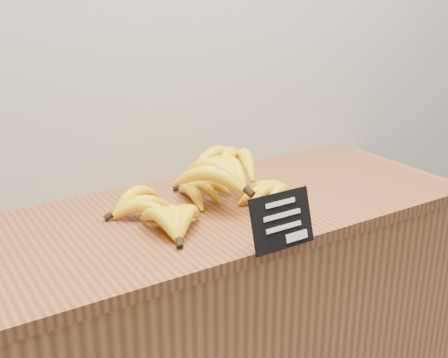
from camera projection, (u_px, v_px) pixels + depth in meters
counter_top at (214, 212)px, 1.44m from camera, size 1.33×0.54×0.03m
chalkboard_sign at (282, 221)px, 1.20m from camera, size 0.15×0.04×0.12m
banana_pile at (208, 187)px, 1.41m from camera, size 0.49×0.32×0.13m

